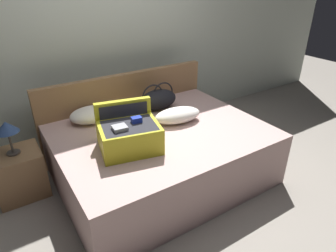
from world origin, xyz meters
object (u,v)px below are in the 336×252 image
object	(u,v)px
pillow_center_head	(178,115)
nightstand	(20,174)
table_lamp	(7,129)
hard_case_large	(129,134)
duffel_bag	(158,99)
pillow_near_headboard	(91,115)
bed	(162,154)

from	to	relation	value
pillow_center_head	nightstand	size ratio (longest dim) A/B	1.08
pillow_center_head	table_lamp	world-z (taller)	table_lamp
hard_case_large	pillow_center_head	distance (m)	0.68
duffel_bag	table_lamp	bearing A→B (deg)	178.36
pillow_near_headboard	nightstand	world-z (taller)	pillow_near_headboard
hard_case_large	nightstand	size ratio (longest dim) A/B	1.27
pillow_near_headboard	table_lamp	size ratio (longest dim) A/B	1.34
duffel_bag	pillow_near_headboard	distance (m)	0.75
hard_case_large	pillow_center_head	bearing A→B (deg)	29.40
duffel_bag	nightstand	xyz separation A→B (m)	(-1.52, 0.04, -0.44)
duffel_bag	pillow_center_head	world-z (taller)	duffel_bag
hard_case_large	duffel_bag	size ratio (longest dim) A/B	1.31
hard_case_large	pillow_near_headboard	world-z (taller)	hard_case_large
pillow_center_head	pillow_near_headboard	bearing A→B (deg)	146.73
pillow_center_head	nightstand	distance (m)	1.63
bed	table_lamp	xyz separation A→B (m)	(-1.28, 0.51, 0.44)
nightstand	table_lamp	size ratio (longest dim) A/B	1.42
bed	pillow_near_headboard	distance (m)	0.84
duffel_bag	pillow_center_head	size ratio (longest dim) A/B	0.90
table_lamp	pillow_center_head	bearing A→B (deg)	-15.94
bed	table_lamp	world-z (taller)	table_lamp
nightstand	table_lamp	distance (m)	0.49
pillow_center_head	nightstand	world-z (taller)	pillow_center_head
bed	duffel_bag	distance (m)	0.66
bed	nightstand	world-z (taller)	bed
hard_case_large	pillow_center_head	world-z (taller)	hard_case_large
duffel_bag	hard_case_large	bearing A→B (deg)	-137.59
hard_case_large	pillow_near_headboard	xyz separation A→B (m)	(-0.10, 0.69, -0.06)
nightstand	bed	bearing A→B (deg)	-21.76
pillow_near_headboard	nightstand	distance (m)	0.88
pillow_near_headboard	table_lamp	world-z (taller)	table_lamp
nightstand	pillow_center_head	bearing A→B (deg)	-15.94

